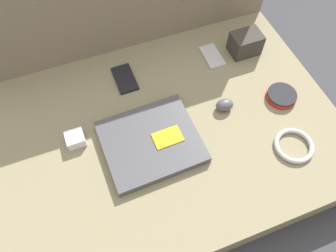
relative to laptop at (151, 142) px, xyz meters
name	(u,v)px	position (x,y,z in m)	size (l,w,h in m)	color
ground_plane	(168,146)	(0.07, 0.03, -0.13)	(8.00, 8.00, 0.00)	#38383D
couch_seat	(168,138)	(0.07, 0.03, -0.07)	(1.12, 0.79, 0.12)	#847A5B
laptop	(151,142)	(0.00, 0.00, 0.00)	(0.30, 0.27, 0.03)	#47474C
computer_mouse	(225,105)	(0.27, 0.04, 0.01)	(0.06, 0.05, 0.04)	#4C4C51
speaker_puck	(281,96)	(0.48, 0.01, 0.00)	(0.10, 0.10, 0.02)	red
phone_silver	(125,79)	(0.00, 0.28, -0.01)	(0.07, 0.12, 0.01)	black
phone_black	(212,56)	(0.33, 0.26, -0.01)	(0.06, 0.11, 0.01)	#B7B7BC
camera_pouch	(245,43)	(0.46, 0.25, 0.03)	(0.11, 0.08, 0.08)	#38332D
charger_brick	(75,139)	(-0.22, 0.09, 0.00)	(0.06, 0.05, 0.04)	silver
cable_coil	(294,146)	(0.41, -0.17, -0.01)	(0.13, 0.13, 0.02)	#B2B2B7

